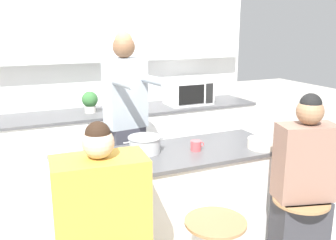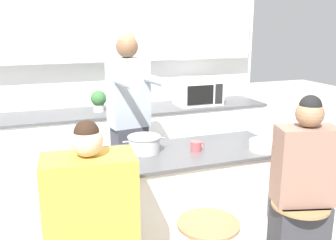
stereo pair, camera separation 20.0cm
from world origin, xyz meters
The scene contains 14 objects.
wall_back centered at (0.00, 1.85, 1.54)m, with size 3.78×0.22×2.70m.
back_counter centered at (0.00, 1.55, 0.45)m, with size 3.51×0.64×0.91m.
kitchen_island centered at (0.00, 0.00, 0.45)m, with size 1.83×0.68×0.88m.
bar_stool_rightmost centered at (0.73, -0.68, 0.37)m, with size 0.41×0.41×0.63m.
person_cooking centered at (-0.20, 0.54, 0.92)m, with size 0.41×0.59×1.82m.
person_seated_near centered at (0.76, -0.66, 0.64)m, with size 0.46×0.36×1.41m.
cooking_pot centered at (-0.19, 0.09, 0.95)m, with size 0.35×0.26×0.13m.
fruit_bowl centered at (-0.79, -0.16, 0.91)m, with size 0.19×0.19×0.06m.
mixing_bowl_steel centered at (0.72, -0.21, 0.92)m, with size 0.24×0.24×0.08m.
coffee_cup_near centered at (0.20, -0.04, 0.92)m, with size 0.12×0.09×0.08m.
coffee_cup_far centered at (-0.49, 0.00, 0.93)m, with size 0.12×0.09×0.09m.
juice_carton centered at (-0.55, 0.24, 0.96)m, with size 0.07×0.07×0.17m.
microwave centered at (0.93, 1.51, 1.06)m, with size 0.55×0.36×0.30m.
potted_plant centered at (-0.29, 1.55, 1.04)m, with size 0.18×0.18×0.24m.
Camera 1 is at (-1.19, -2.56, 1.87)m, focal length 40.00 mm.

